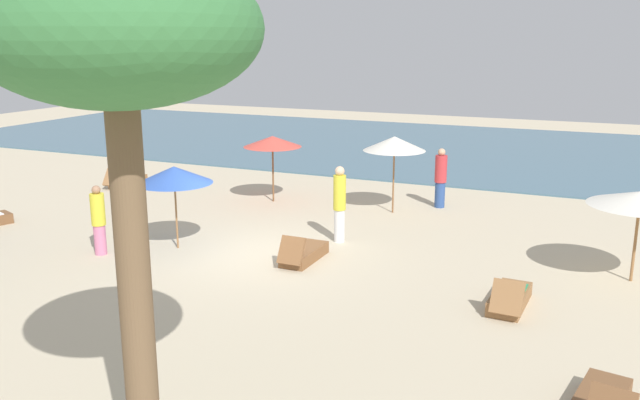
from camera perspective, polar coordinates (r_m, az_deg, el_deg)
The scene contains 13 objects.
ground_plane at distance 16.06m, azimuth -5.54°, elevation -4.62°, with size 60.00×60.00×0.00m, color beige.
ocean_water at distance 31.59m, azimuth 9.61°, elevation 4.47°, with size 48.00×16.00×0.06m, color #476B7F.
umbrella_0 at distance 20.70m, azimuth -4.09°, elevation 5.01°, with size 1.80×1.80×2.07m.
umbrella_2 at distance 16.35m, azimuth -12.36°, elevation 2.11°, with size 1.84×1.84×2.04m.
umbrella_3 at distance 19.39m, azimuth 6.38°, elevation 4.82°, with size 1.81×1.81×2.27m.
umbrella_5 at distance 15.27m, azimuth 25.71°, elevation 0.10°, with size 2.10×2.10×1.96m.
lounger_0 at distance 13.42m, azimuth 15.89°, elevation -8.10°, with size 0.68×1.67×0.73m.
lounger_1 at distance 24.08m, azimuth -16.19°, elevation 1.55°, with size 0.76×1.72×0.71m.
lounger_2 at distance 15.47m, azimuth -1.46°, elevation -4.62°, with size 0.62×1.65×0.74m.
person_1 at distance 16.59m, azimuth -18.41°, elevation -1.63°, with size 0.46×0.46×1.68m.
person_2 at distance 20.43m, azimuth 10.27°, elevation 1.88°, with size 0.43×0.43×1.81m.
person_3 at distance 16.66m, azimuth 1.68°, elevation -0.28°, with size 0.33×0.33×1.95m.
palm_0 at distance 6.81m, azimuth -16.94°, elevation 12.81°, with size 2.82×2.82×5.92m.
Camera 1 is at (7.48, -13.28, 5.07)m, focal length 37.42 mm.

